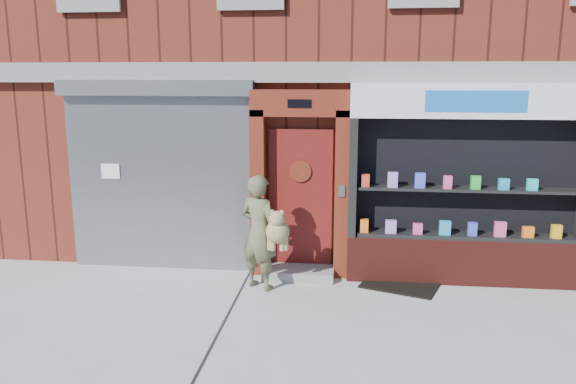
# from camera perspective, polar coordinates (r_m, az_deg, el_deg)

# --- Properties ---
(ground) EXTENTS (80.00, 80.00, 0.00)m
(ground) POSITION_cam_1_polar(r_m,az_deg,el_deg) (7.30, 5.82, -13.49)
(ground) COLOR #9E9E99
(ground) RESTS_ON ground
(building) EXTENTS (12.00, 8.16, 8.00)m
(building) POSITION_cam_1_polar(r_m,az_deg,el_deg) (12.63, 6.57, 15.78)
(building) COLOR maroon
(building) RESTS_ON ground
(shutter_bay) EXTENTS (3.10, 0.30, 3.04)m
(shutter_bay) POSITION_cam_1_polar(r_m,az_deg,el_deg) (9.16, -12.92, 2.76)
(shutter_bay) COLOR gray
(shutter_bay) RESTS_ON ground
(red_door_bay) EXTENTS (1.52, 0.58, 2.90)m
(red_door_bay) POSITION_cam_1_polar(r_m,az_deg,el_deg) (8.66, 1.21, 0.79)
(red_door_bay) COLOR #52190E
(red_door_bay) RESTS_ON ground
(pharmacy_bay) EXTENTS (3.50, 0.41, 3.00)m
(pharmacy_bay) POSITION_cam_1_polar(r_m,az_deg,el_deg) (8.77, 17.65, -0.20)
(pharmacy_bay) COLOR #541913
(pharmacy_bay) RESTS_ON ground
(woman) EXTENTS (0.83, 0.66, 1.71)m
(woman) POSITION_cam_1_polar(r_m,az_deg,el_deg) (8.22, -2.73, -4.07)
(woman) COLOR #575A3B
(woman) RESTS_ON ground
(doormat) EXTENTS (1.28, 1.08, 0.03)m
(doormat) POSITION_cam_1_polar(r_m,az_deg,el_deg) (8.74, 11.32, -9.20)
(doormat) COLOR black
(doormat) RESTS_ON ground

